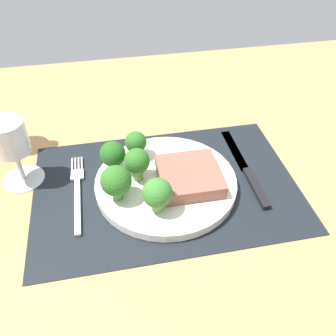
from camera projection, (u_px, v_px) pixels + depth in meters
The scene contains 12 objects.
ground_plane at pixel (166, 193), 66.56cm from camera, with size 140.00×110.00×3.00cm, color tan.
placemat at pixel (166, 186), 65.46cm from camera, with size 46.96×31.34×0.30cm, color black.
plate at pixel (166, 183), 64.83cm from camera, with size 25.20×25.20×1.60cm, color silver.
steak at pixel (189, 176), 63.13cm from camera, with size 10.46×10.78×2.47cm, color #8C5647.
broccoli_center at pixel (137, 162), 61.96cm from camera, with size 4.45×4.45×6.29cm.
broccoli_near_steak at pixel (157, 194), 56.64cm from camera, with size 4.84×4.84×6.18cm.
broccoli_front_edge at pixel (136, 143), 67.06cm from camera, with size 4.05×4.05×5.35cm.
broccoli_near_fork at pixel (113, 154), 63.60cm from camera, with size 4.58×4.58×6.16cm.
broccoli_back_left at pixel (116, 181), 58.47cm from camera, with size 5.13×5.13×6.46cm.
fork at pixel (77, 191), 63.99cm from camera, with size 2.40×19.20×0.50cm.
knife at pixel (247, 171), 67.79cm from camera, with size 1.80×23.00×0.80cm.
wine_glass at pixel (11, 143), 61.43cm from camera, with size 7.48×7.48×12.66cm.
Camera 1 is at (-8.59, -45.90, 46.15)cm, focal length 38.74 mm.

